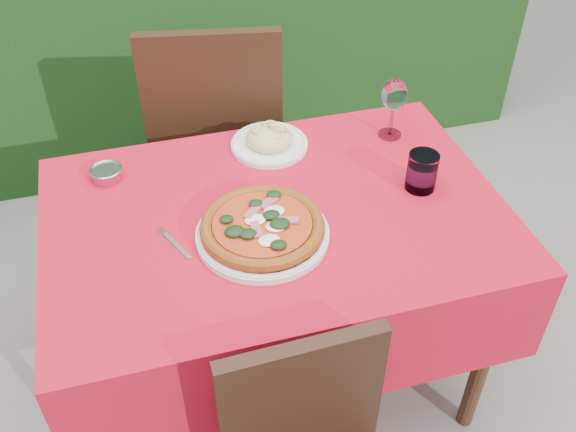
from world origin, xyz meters
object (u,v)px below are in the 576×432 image
object	(u,v)px
pizza_plate	(262,229)
water_glass	(422,173)
steel_ramekin	(107,174)
fork	(177,246)
chair_far	(216,132)
wine_glass	(394,97)
pasta_plate	(269,141)

from	to	relation	value
pizza_plate	water_glass	size ratio (longest dim) A/B	3.60
pizza_plate	steel_ramekin	distance (m)	0.53
pizza_plate	fork	bearing A→B (deg)	173.36
chair_far	steel_ramekin	world-z (taller)	chair_far
water_glass	steel_ramekin	distance (m)	0.91
chair_far	steel_ramekin	size ratio (longest dim) A/B	11.82
chair_far	pizza_plate	xyz separation A→B (m)	(-0.01, -0.77, 0.19)
water_glass	fork	distance (m)	0.71
fork	pizza_plate	bearing A→B (deg)	-30.14
chair_far	pizza_plate	size ratio (longest dim) A/B	2.54
water_glass	steel_ramekin	bearing A→B (deg)	161.57
steel_ramekin	wine_glass	bearing A→B (deg)	-0.86
wine_glass	chair_far	bearing A→B (deg)	140.10
pasta_plate	fork	xyz separation A→B (m)	(-0.34, -0.37, -0.02)
chair_far	pizza_plate	bearing A→B (deg)	99.37
fork	steel_ramekin	world-z (taller)	steel_ramekin
pasta_plate	pizza_plate	bearing A→B (deg)	-106.99
chair_far	fork	size ratio (longest dim) A/B	6.23
chair_far	pasta_plate	size ratio (longest dim) A/B	4.32
chair_far	wine_glass	world-z (taller)	chair_far
chair_far	wine_glass	distance (m)	0.71
chair_far	pizza_plate	world-z (taller)	chair_far
pasta_plate	wine_glass	size ratio (longest dim) A/B	1.21
water_glass	wine_glass	xyz separation A→B (m)	(0.02, 0.27, 0.09)
water_glass	wine_glass	size ratio (longest dim) A/B	0.57
water_glass	steel_ramekin	size ratio (longest dim) A/B	1.30
pizza_plate	pasta_plate	distance (m)	0.42
pizza_plate	steel_ramekin	xyz separation A→B (m)	(-0.37, 0.37, -0.01)
chair_far	pasta_plate	world-z (taller)	chair_far
pizza_plate	fork	distance (m)	0.22
pizza_plate	pasta_plate	world-z (taller)	pasta_plate
pasta_plate	water_glass	world-z (taller)	water_glass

